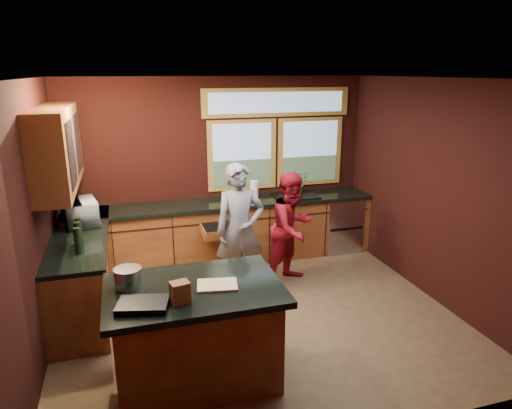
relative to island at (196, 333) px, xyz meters
name	(u,v)px	position (x,y,z in m)	size (l,w,h in m)	color
floor	(258,316)	(0.87, 0.92, -0.48)	(4.50, 4.50, 0.00)	brown
room_shell	(197,163)	(0.27, 1.25, 1.32)	(4.52, 4.02, 2.71)	black
back_counter	(238,230)	(1.07, 2.62, -0.01)	(4.50, 0.64, 0.93)	#5A2515
left_counter	(83,270)	(-1.08, 1.77, -0.01)	(0.64, 2.30, 0.93)	#5A2515
island	(196,333)	(0.00, 0.00, 0.00)	(1.55, 1.05, 0.95)	#5A2515
person_grey	(240,230)	(0.82, 1.57, 0.37)	(0.62, 0.41, 1.70)	slate
person_red	(292,228)	(1.58, 1.71, 0.28)	(0.74, 0.57, 1.52)	maroon
microwave	(82,212)	(-1.05, 2.14, 0.61)	(0.56, 0.38, 0.31)	#999999
potted_plant	(297,183)	(2.02, 2.67, 0.63)	(0.33, 0.29, 0.37)	#999999
paper_towel	(254,190)	(1.32, 2.62, 0.59)	(0.12, 0.12, 0.28)	white
cutting_board	(217,285)	(0.20, -0.05, 0.48)	(0.35, 0.25, 0.02)	tan
stock_pot	(128,278)	(-0.55, 0.15, 0.56)	(0.24, 0.24, 0.18)	silver
paper_bag	(180,292)	(-0.15, -0.25, 0.56)	(0.15, 0.12, 0.18)	brown
black_tray	(143,305)	(-0.45, -0.25, 0.49)	(0.40, 0.28, 0.05)	black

